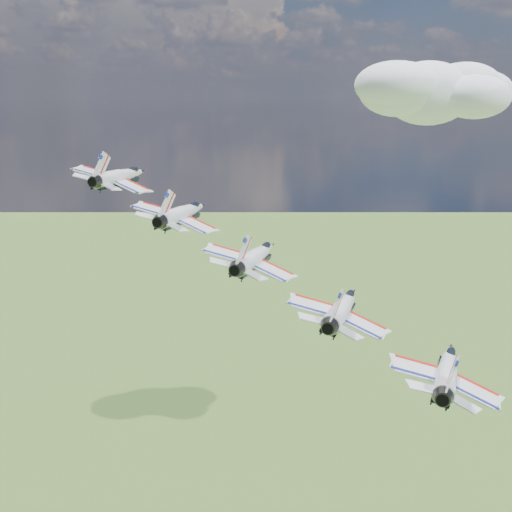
# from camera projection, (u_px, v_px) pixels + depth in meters

# --- Properties ---
(cloud_far) EXTENTS (54.05, 42.47, 21.23)m
(cloud_far) POSITION_uv_depth(u_px,v_px,m) (435.00, 90.00, 262.42)
(cloud_far) COLOR white
(jet_0) EXTENTS (14.37, 16.90, 6.88)m
(jet_0) POSITION_uv_depth(u_px,v_px,m) (121.00, 176.00, 90.07)
(jet_0) COLOR white
(jet_1) EXTENTS (14.37, 16.90, 6.88)m
(jet_1) POSITION_uv_depth(u_px,v_px,m) (183.00, 213.00, 83.47)
(jet_1) COLOR white
(jet_2) EXTENTS (14.37, 16.90, 6.88)m
(jet_2) POSITION_uv_depth(u_px,v_px,m) (256.00, 256.00, 76.86)
(jet_2) COLOR silver
(jet_3) EXTENTS (14.37, 16.90, 6.88)m
(jet_3) POSITION_uv_depth(u_px,v_px,m) (343.00, 307.00, 70.26)
(jet_3) COLOR white
(jet_4) EXTENTS (14.37, 16.90, 6.88)m
(jet_4) POSITION_uv_depth(u_px,v_px,m) (447.00, 369.00, 63.65)
(jet_4) COLOR white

